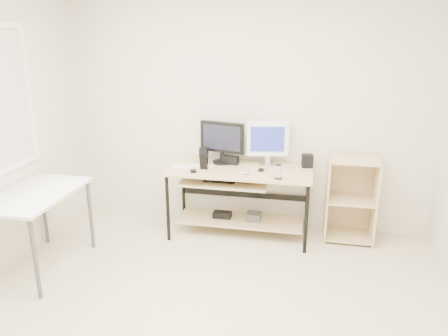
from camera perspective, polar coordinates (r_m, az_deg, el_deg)
name	(u,v)px	position (r m, az deg, el deg)	size (l,w,h in m)	color
room	(181,158)	(2.91, -5.70, 1.25)	(4.01, 4.01, 2.62)	beige
desk	(237,187)	(4.63, 1.76, -2.56)	(1.50, 0.65, 0.75)	#CFB583
side_table	(36,201)	(4.27, -23.38, -3.96)	(0.60, 1.00, 0.75)	white
shelf_unit	(350,198)	(4.78, 16.16, -3.75)	(0.50, 0.40, 0.90)	#D7BA86
black_monitor	(222,140)	(4.69, -0.26, 3.71)	(0.49, 0.21, 0.45)	black
white_imac	(268,140)	(4.64, 5.73, 3.68)	(0.45, 0.14, 0.48)	silver
keyboard	(193,166)	(4.64, -4.02, 0.30)	(0.42, 0.12, 0.01)	white
mouse	(246,172)	(4.39, 2.86, -0.59)	(0.06, 0.10, 0.03)	#B6B6BC
center_speaker	(230,160)	(4.70, 0.83, 1.04)	(0.18, 0.08, 0.09)	black
speaker_left	(204,155)	(4.72, -2.66, 1.68)	(0.09, 0.09, 0.17)	black
speaker_right	(307,161)	(4.68, 10.83, 0.93)	(0.11, 0.11, 0.13)	black
audio_controller	(204,162)	(4.53, -2.62, 0.81)	(0.08, 0.05, 0.15)	black
volume_puck	(193,171)	(4.45, -4.05, -0.40)	(0.06, 0.06, 0.03)	black
smartphone	(261,170)	(4.51, 4.87, -0.26)	(0.06, 0.11, 0.01)	black
coaster	(278,179)	(4.27, 7.08, -1.41)	(0.09, 0.09, 0.01)	#A4784A
drinking_glass	(278,172)	(4.25, 7.12, -0.49)	(0.07, 0.07, 0.14)	white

